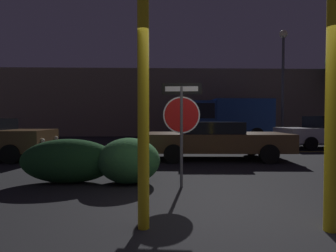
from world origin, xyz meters
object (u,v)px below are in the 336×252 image
hedge_bush_1 (69,161)px  passing_car_2 (215,140)px  delivery_truck (221,117)px  street_lamp (283,66)px  passing_car_3 (327,132)px  stop_sign (181,115)px  yellow_pole_right (332,87)px  hedge_bush_2 (129,161)px  yellow_pole_left (143,101)px

hedge_bush_1 → passing_car_2: size_ratio=0.42×
delivery_truck → street_lamp: bearing=-97.8°
passing_car_3 → passing_car_2: bearing=116.4°
stop_sign → yellow_pole_right: 2.71m
yellow_pole_right → hedge_bush_2: (-2.77, 2.47, -1.29)m
passing_car_2 → hedge_bush_2: bearing=-35.2°
yellow_pole_right → passing_car_3: size_ratio=0.79×
hedge_bush_1 → hedge_bush_2: size_ratio=1.54×
passing_car_2 → passing_car_3: passing_car_3 is taller
yellow_pole_left → delivery_truck: bearing=73.0°
street_lamp → yellow_pole_right: bearing=-113.0°
hedge_bush_2 → passing_car_2: passing_car_2 is taller
yellow_pole_left → hedge_bush_2: yellow_pole_left is taller
hedge_bush_1 → delivery_truck: (5.90, 11.09, 1.03)m
yellow_pole_left → street_lamp: (7.92, 13.07, 3.08)m
yellow_pole_right → passing_car_2: (-0.21, 5.79, -1.11)m
yellow_pole_right → hedge_bush_1: (-4.09, 2.54, -1.30)m
passing_car_2 → street_lamp: size_ratio=0.71×
yellow_pole_left → street_lamp: bearing=58.8°
yellow_pole_left → delivery_truck: size_ratio=0.54×
yellow_pole_left → delivery_truck: 14.10m
yellow_pole_left → passing_car_3: size_ratio=0.72×
yellow_pole_left → delivery_truck: (4.12, 13.48, -0.10)m
passing_car_2 → street_lamp: 10.26m
stop_sign → yellow_pole_left: 2.06m
yellow_pole_left → hedge_bush_2: size_ratio=2.42×
yellow_pole_left → hedge_bush_2: 2.62m
yellow_pole_left → street_lamp: 15.59m
hedge_bush_2 → delivery_truck: (4.59, 11.16, 1.02)m
stop_sign → street_lamp: 13.68m
passing_car_3 → delivery_truck: 6.13m
yellow_pole_left → yellow_pole_right: size_ratio=0.90×
street_lamp → passing_car_3: bearing=-87.6°
hedge_bush_1 → street_lamp: size_ratio=0.29×
passing_car_2 → delivery_truck: bearing=168.0°
passing_car_3 → delivery_truck: (-3.98, 4.60, 0.76)m
hedge_bush_1 → delivery_truck: size_ratio=0.35×
passing_car_3 → hedge_bush_1: bearing=121.4°
delivery_truck → yellow_pole_left: bearing=161.4°
yellow_pole_right → hedge_bush_1: bearing=148.1°
yellow_pole_right → street_lamp: (5.61, 13.22, 2.91)m
hedge_bush_1 → hedge_bush_2: (1.31, -0.07, 0.01)m
hedge_bush_1 → delivery_truck: 12.60m
stop_sign → passing_car_2: 4.05m
stop_sign → delivery_truck: bearing=78.4°
yellow_pole_right → stop_sign: bearing=128.5°
yellow_pole_right → passing_car_3: (5.79, 9.03, -1.03)m
yellow_pole_left → passing_car_3: 12.05m
street_lamp → hedge_bush_2: bearing=-128.0°
street_lamp → stop_sign: bearing=-123.2°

